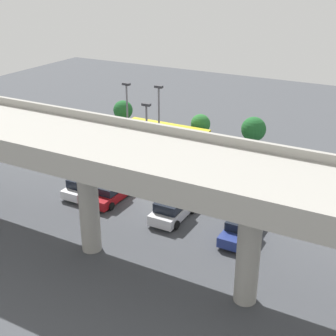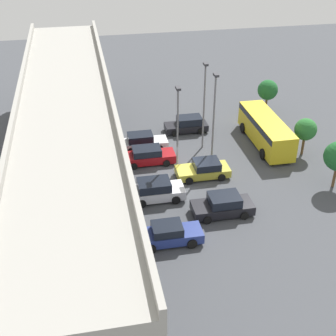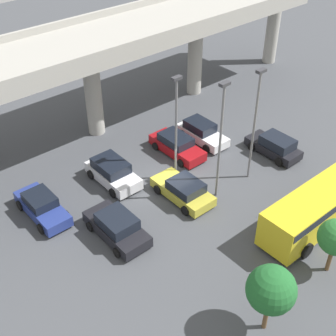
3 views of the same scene
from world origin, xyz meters
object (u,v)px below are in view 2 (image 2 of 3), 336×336
parked_car_4 (148,156)px  lamp_post_near_aisle (204,100)px  parked_car_2 (156,190)px  shuttle_bus (266,129)px  parked_car_5 (143,142)px  lamp_post_mid_lot (178,124)px  parked_car_6 (187,125)px  lamp_post_by_overpass (214,114)px  parked_car_1 (223,205)px  tree_front_centre (306,130)px  parked_car_0 (169,234)px  tree_front_right (268,90)px  parked_car_3 (204,169)px

parked_car_4 → lamp_post_near_aisle: size_ratio=0.57×
parked_car_2 → shuttle_bus: bearing=31.2°
parked_car_5 → lamp_post_mid_lot: bearing=-64.2°
parked_car_6 → lamp_post_by_overpass: lamp_post_by_overpass is taller
lamp_post_near_aisle → parked_car_2: bearing=142.8°
parked_car_1 → lamp_post_mid_lot: lamp_post_mid_lot is taller
tree_front_centre → parked_car_0: bearing=124.4°
parked_car_6 → lamp_post_by_overpass: size_ratio=0.51×
parked_car_2 → lamp_post_mid_lot: bearing=55.7°
parked_car_5 → shuttle_bus: 11.87m
parked_car_0 → tree_front_right: (19.82, -14.89, 1.91)m
parked_car_1 → tree_front_right: bearing=-120.5°
tree_front_centre → parked_car_1: bearing=127.0°
lamp_post_mid_lot → tree_front_centre: size_ratio=2.19×
tree_front_right → lamp_post_by_overpass: bearing=137.6°
parked_car_1 → lamp_post_near_aisle: (10.67, -1.20, 4.12)m
parked_car_3 → parked_car_6: size_ratio=1.06×
parked_car_5 → lamp_post_by_overpass: size_ratio=0.52×
parked_car_4 → tree_front_centre: size_ratio=1.32×
parked_car_4 → lamp_post_mid_lot: bearing=-42.8°
parked_car_5 → tree_front_right: (5.84, -14.62, 1.87)m
parked_car_6 → lamp_post_near_aisle: (-3.67, -0.64, 4.12)m
parked_car_1 → parked_car_4: parked_car_1 is taller
parked_car_3 → shuttle_bus: size_ratio=0.51×
parked_car_4 → shuttle_bus: bearing=7.2°
parked_car_1 → parked_car_5: parked_car_1 is taller
parked_car_0 → tree_front_right: bearing=53.1°
lamp_post_near_aisle → shuttle_bus: bearing=-94.4°
lamp_post_mid_lot → parked_car_4: bearing=47.2°
lamp_post_mid_lot → lamp_post_by_overpass: bearing=-76.7°
parked_car_4 → parked_car_5: parked_car_5 is taller
parked_car_2 → parked_car_6: size_ratio=1.02×
parked_car_3 → parked_car_4: 5.39m
shuttle_bus → parked_car_5: bearing=84.1°
parked_car_6 → shuttle_bus: 7.98m
parked_car_0 → parked_car_1: size_ratio=1.00×
parked_car_0 → parked_car_5: (13.98, -0.26, 0.04)m
parked_car_4 → parked_car_6: (5.62, -4.93, 0.02)m
parked_car_1 → parked_car_2: 5.51m
parked_car_5 → tree_front_centre: size_ratio=1.23×
parked_car_3 → parked_car_6: parked_car_6 is taller
lamp_post_by_overpass → tree_front_centre: bearing=-89.3°
lamp_post_by_overpass → parked_car_5: bearing=54.6°
lamp_post_by_overpass → tree_front_right: size_ratio=2.27×
parked_car_1 → parked_car_4: bearing=-63.3°
parked_car_3 → tree_front_right: size_ratio=1.23×
parked_car_1 → lamp_post_by_overpass: 8.61m
parked_car_0 → lamp_post_mid_lot: (9.20, -2.57, 3.92)m
parked_car_4 → tree_front_right: tree_front_right is taller
parked_car_5 → shuttle_bus: bearing=-5.9°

